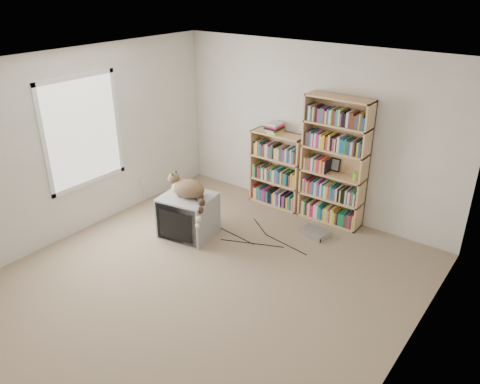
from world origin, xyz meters
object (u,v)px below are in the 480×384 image
Objects in this scene: crt_tv at (189,215)px; dvd_player at (315,233)px; bookcase_tall at (334,165)px; bookcase_short at (278,172)px; cat at (190,192)px.

crt_tv is 1.78m from dvd_player.
bookcase_tall is 1.00m from bookcase_short.
cat is at bearing -129.03° from bookcase_tall.
bookcase_tall reaches higher than cat.
crt_tv is at bearing 142.68° from cat.
crt_tv is 0.40m from cat.
bookcase_short reaches higher than dvd_player.
dvd_player is at bearing 27.36° from cat.
cat is at bearing -102.87° from bookcase_short.
dvd_player is at bearing 25.52° from crt_tv.
bookcase_tall is (1.30, 1.60, 0.19)m from cat.
cat is at bearing -131.19° from dvd_player.
bookcase_tall is at bearing 38.28° from crt_tv.
bookcase_short is at bearing 179.98° from bookcase_tall.
bookcase_tall is 1.59× the size of bookcase_short.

